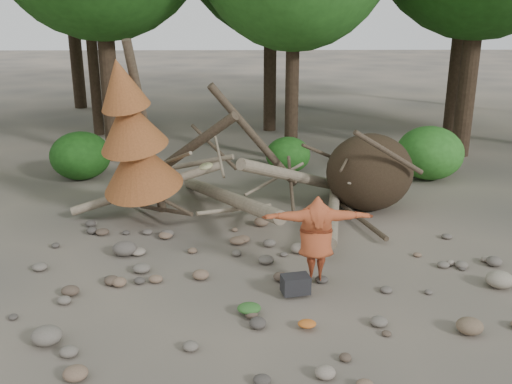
{
  "coord_description": "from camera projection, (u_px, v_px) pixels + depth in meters",
  "views": [
    {
      "loc": [
        -0.57,
        -9.52,
        5.01
      ],
      "look_at": [
        -0.34,
        1.5,
        1.4
      ],
      "focal_mm": 40.0,
      "sensor_mm": 36.0,
      "label": 1
    }
  ],
  "objects": [
    {
      "name": "boulder_mid_right",
      "position": [
        500.0,
        280.0,
        10.61
      ],
      "size": [
        0.51,
        0.46,
        0.31
      ],
      "primitive_type": "ellipsoid",
      "color": "gray",
      "rests_on": "ground"
    },
    {
      "name": "boulder_front_right",
      "position": [
        470.0,
        326.0,
        9.12
      ],
      "size": [
        0.44,
        0.39,
        0.26
      ],
      "primitive_type": "ellipsoid",
      "color": "brown",
      "rests_on": "ground"
    },
    {
      "name": "bush_right",
      "position": [
        430.0,
        153.0,
        17.11
      ],
      "size": [
        2.0,
        2.0,
        1.6
      ],
      "primitive_type": "ellipsoid",
      "color": "#317B26",
      "rests_on": "ground"
    },
    {
      "name": "cloth_green",
      "position": [
        249.0,
        311.0,
        9.68
      ],
      "size": [
        0.41,
        0.34,
        0.15
      ],
      "primitive_type": "ellipsoid",
      "color": "#2E5E25",
      "rests_on": "ground"
    },
    {
      "name": "boulder_front_left",
      "position": [
        47.0,
        336.0,
        8.83
      ],
      "size": [
        0.48,
        0.43,
        0.29
      ],
      "primitive_type": "ellipsoid",
      "color": "#6A6258",
      "rests_on": "ground"
    },
    {
      "name": "dead_conifer",
      "position": [
        134.0,
        138.0,
        13.1
      ],
      "size": [
        2.06,
        2.16,
        4.35
      ],
      "color": "#4C3F30",
      "rests_on": "ground"
    },
    {
      "name": "bush_mid",
      "position": [
        288.0,
        155.0,
        17.86
      ],
      "size": [
        1.4,
        1.4,
        1.12
      ],
      "primitive_type": "ellipsoid",
      "color": "#27681E",
      "rests_on": "ground"
    },
    {
      "name": "backpack",
      "position": [
        295.0,
        287.0,
        10.3
      ],
      "size": [
        0.55,
        0.43,
        0.33
      ],
      "primitive_type": "cube",
      "rotation": [
        0.0,
        0.0,
        0.21
      ],
      "color": "black",
      "rests_on": "ground"
    },
    {
      "name": "bush_left",
      "position": [
        81.0,
        156.0,
        17.12
      ],
      "size": [
        1.8,
        1.8,
        1.44
      ],
      "primitive_type": "ellipsoid",
      "color": "#1D5215",
      "rests_on": "ground"
    },
    {
      "name": "deadfall_pile",
      "position": [
        347.0,
        175.0,
        14.38
      ],
      "size": [
        8.55,
        5.24,
        3.3
      ],
      "color": "#332619",
      "rests_on": "ground"
    },
    {
      "name": "cloth_orange",
      "position": [
        307.0,
        326.0,
        9.25
      ],
      "size": [
        0.3,
        0.25,
        0.11
      ],
      "primitive_type": "ellipsoid",
      "color": "#BA5D1F",
      "rests_on": "ground"
    },
    {
      "name": "boulder_mid_left",
      "position": [
        125.0,
        248.0,
        11.97
      ],
      "size": [
        0.51,
        0.46,
        0.3
      ],
      "primitive_type": "ellipsoid",
      "color": "#58514A",
      "rests_on": "ground"
    },
    {
      "name": "ground",
      "position": [
        276.0,
        288.0,
        10.61
      ],
      "size": [
        120.0,
        120.0,
        0.0
      ],
      "primitive_type": "plane",
      "color": "#514C44",
      "rests_on": "ground"
    },
    {
      "name": "frisbee_thrower",
      "position": [
        316.0,
        238.0,
        10.57
      ],
      "size": [
        3.2,
        0.75,
        2.19
      ],
      "color": "#A84726",
      "rests_on": "ground"
    }
  ]
}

